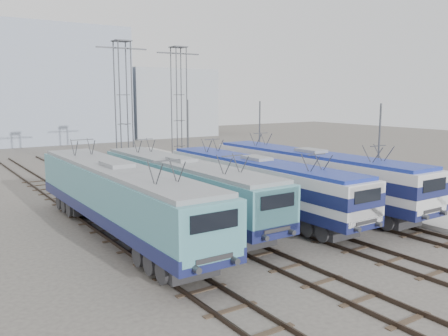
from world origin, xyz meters
TOP-DOWN VIEW (x-y plane):
  - ground at (0.00, 0.00)m, footprint 160.00×160.00m
  - platform at (10.20, 8.00)m, footprint 4.00×70.00m
  - locomotive_far_left at (-6.75, 6.23)m, footprint 2.97×18.79m
  - locomotive_center_left at (-2.25, 7.46)m, footprint 2.80×17.65m
  - locomotive_center_right at (2.25, 6.01)m, footprint 2.72×17.22m
  - locomotive_far_right at (6.75, 5.88)m, footprint 2.87×18.14m
  - catenary_tower_west at (0.00, 22.00)m, footprint 4.50×1.20m
  - catenary_tower_east at (6.50, 24.00)m, footprint 4.50×1.20m
  - mast_front at (8.60, 2.00)m, footprint 0.12×0.12m
  - mast_mid at (8.60, 14.00)m, footprint 0.12×0.12m
  - mast_rear at (8.60, 26.00)m, footprint 0.12×0.12m
  - building_center at (4.00, 62.00)m, footprint 22.00×14.00m
  - building_east at (24.00, 62.00)m, footprint 16.00×12.00m

SIDE VIEW (x-z plane):
  - ground at x=0.00m, z-range 0.00..0.00m
  - platform at x=10.20m, z-range 0.00..0.30m
  - locomotive_center_left at x=-2.25m, z-range 0.54..3.86m
  - locomotive_center_right at x=2.25m, z-range 0.59..3.82m
  - locomotive_far_right at x=6.75m, z-range 0.61..4.02m
  - locomotive_far_left at x=-6.75m, z-range 0.57..4.10m
  - mast_front at x=8.60m, z-range 0.00..7.00m
  - mast_mid at x=8.60m, z-range 0.00..7.00m
  - mast_rear at x=8.60m, z-range 0.00..7.00m
  - building_east at x=24.00m, z-range 0.00..12.00m
  - catenary_tower_west at x=0.00m, z-range 0.64..12.64m
  - catenary_tower_east at x=6.50m, z-range 0.64..12.64m
  - building_center at x=4.00m, z-range 0.00..18.00m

